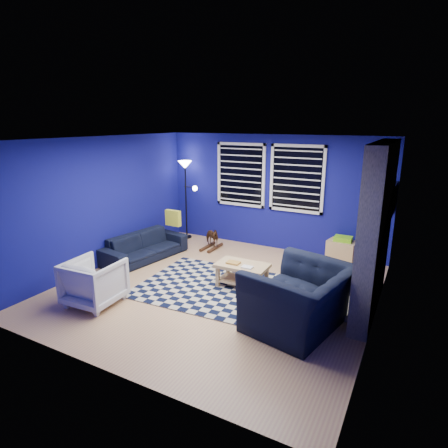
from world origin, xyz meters
name	(u,v)px	position (x,y,z in m)	size (l,w,h in m)	color
floor	(217,289)	(0.00, 0.00, 0.00)	(5.00, 5.00, 0.00)	tan
ceiling	(216,139)	(0.00, 0.00, 2.50)	(5.00, 5.00, 0.00)	white
wall_back	(272,193)	(0.00, 2.50, 1.25)	(5.00, 5.00, 0.00)	navy
wall_left	(103,203)	(-2.50, 0.00, 1.25)	(5.00, 5.00, 0.00)	navy
wall_right	(382,240)	(2.50, 0.00, 1.25)	(5.00, 5.00, 0.00)	navy
fireplace	(375,233)	(2.36, 0.50, 1.20)	(0.65, 2.00, 2.50)	gray
window_left	(241,175)	(-0.75, 2.46, 1.60)	(1.17, 0.06, 1.42)	black
window_right	(297,179)	(0.55, 2.46, 1.60)	(1.17, 0.06, 1.42)	black
tv	(392,201)	(2.45, 2.00, 1.40)	(0.07, 1.00, 0.58)	black
rug	(215,287)	(-0.05, 0.04, 0.01)	(2.50, 2.00, 0.02)	black
sofa	(145,246)	(-2.02, 0.56, 0.27)	(0.72, 1.83, 0.54)	black
armchair_big	(299,298)	(1.60, -0.55, 0.44)	(1.18, 1.35, 0.88)	black
armchair_bent	(94,282)	(-1.42, -1.35, 0.36)	(0.77, 0.79, 0.72)	gray
rocking_horse	(211,237)	(-1.12, 1.76, 0.28)	(0.50, 0.23, 0.43)	#442B15
coffee_table	(242,270)	(0.35, 0.27, 0.30)	(0.89, 0.52, 0.44)	tan
cabinet	(342,251)	(1.63, 2.25, 0.24)	(0.61, 0.46, 0.55)	tan
floor_lamp	(186,175)	(-2.06, 2.21, 1.53)	(0.51, 0.31, 1.87)	black
throw_pillow	(173,218)	(-1.87, 1.37, 0.71)	(0.36, 0.11, 0.35)	yellow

